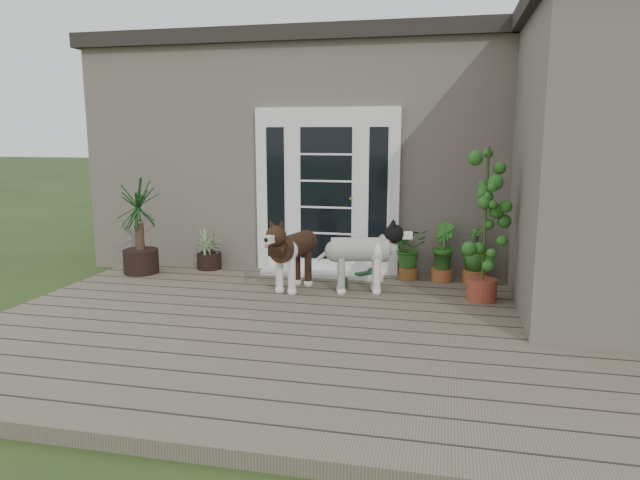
# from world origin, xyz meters

# --- Properties ---
(deck) EXTENTS (6.20, 4.60, 0.12)m
(deck) POSITION_xyz_m (0.00, 0.40, 0.06)
(deck) COLOR #6B5B4C
(deck) RESTS_ON ground
(house_main) EXTENTS (7.40, 4.00, 3.10)m
(house_main) POSITION_xyz_m (0.00, 4.65, 1.55)
(house_main) COLOR #665E54
(house_main) RESTS_ON ground
(roof_main) EXTENTS (7.60, 4.20, 0.20)m
(roof_main) POSITION_xyz_m (0.00, 4.65, 3.20)
(roof_main) COLOR #2D2826
(roof_main) RESTS_ON house_main
(house_wing) EXTENTS (1.60, 2.40, 3.10)m
(house_wing) POSITION_xyz_m (2.90, 1.50, 1.55)
(house_wing) COLOR #665E54
(house_wing) RESTS_ON ground
(door_unit) EXTENTS (1.90, 0.14, 2.15)m
(door_unit) POSITION_xyz_m (-0.20, 2.60, 1.19)
(door_unit) COLOR white
(door_unit) RESTS_ON deck
(door_step) EXTENTS (1.60, 0.40, 0.05)m
(door_step) POSITION_xyz_m (-0.20, 2.40, 0.14)
(door_step) COLOR white
(door_step) RESTS_ON deck
(brindle_dog) EXTENTS (0.59, 0.98, 0.76)m
(brindle_dog) POSITION_xyz_m (-0.38, 1.61, 0.50)
(brindle_dog) COLOR #382114
(brindle_dog) RESTS_ON deck
(white_dog) EXTENTS (0.95, 0.56, 0.74)m
(white_dog) POSITION_xyz_m (0.39, 1.65, 0.49)
(white_dog) COLOR silver
(white_dog) RESTS_ON deck
(spider_plant) EXTENTS (0.71, 0.71, 0.58)m
(spider_plant) POSITION_xyz_m (-1.79, 2.40, 0.41)
(spider_plant) COLOR #8A9B5F
(spider_plant) RESTS_ON deck
(yucca) EXTENTS (0.96, 0.96, 1.25)m
(yucca) POSITION_xyz_m (-2.57, 1.97, 0.74)
(yucca) COLOR black
(yucca) RESTS_ON deck
(herb_a) EXTENTS (0.62, 0.62, 0.56)m
(herb_a) POSITION_xyz_m (0.90, 2.40, 0.40)
(herb_a) COLOR #1E4B15
(herb_a) RESTS_ON deck
(herb_b) EXTENTS (0.44, 0.44, 0.52)m
(herb_b) POSITION_xyz_m (1.31, 2.40, 0.38)
(herb_b) COLOR #175018
(herb_b) RESTS_ON deck
(herb_c) EXTENTS (0.39, 0.39, 0.57)m
(herb_c) POSITION_xyz_m (1.71, 2.40, 0.41)
(herb_c) COLOR #224F16
(herb_c) RESTS_ON deck
(sapling) EXTENTS (0.66, 0.66, 1.74)m
(sapling) POSITION_xyz_m (1.76, 1.61, 0.99)
(sapling) COLOR #215618
(sapling) RESTS_ON deck
(clog_left) EXTENTS (0.19, 0.30, 0.08)m
(clog_left) POSITION_xyz_m (0.16, 1.89, 0.16)
(clog_left) COLOR black
(clog_left) RESTS_ON deck
(clog_right) EXTENTS (0.34, 0.35, 0.10)m
(clog_right) POSITION_xyz_m (0.37, 2.34, 0.17)
(clog_right) COLOR #153419
(clog_right) RESTS_ON deck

